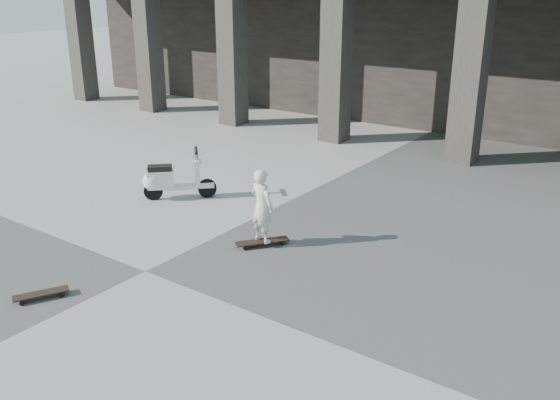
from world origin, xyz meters
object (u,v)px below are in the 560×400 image
Objects in this scene: child at (262,206)px; scooter at (167,180)px; longboard at (262,242)px; skateboard_spare at (41,294)px.

child reaches higher than scooter.
longboard is 0.74× the size of scooter.
longboard is at bearing -90.28° from child.
skateboard_spare is at bearing -167.09° from longboard.
scooter is (-2.90, 0.71, 0.33)m from longboard.
longboard is at bearing 4.01° from skateboard_spare.
longboard reaches higher than skateboard_spare.
skateboard_spare is at bearing -112.95° from scooter.
scooter is at bearing 49.29° from skateboard_spare.
longboard is 0.63m from child.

